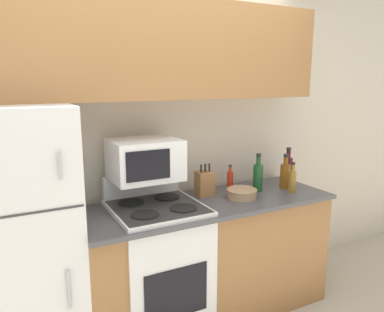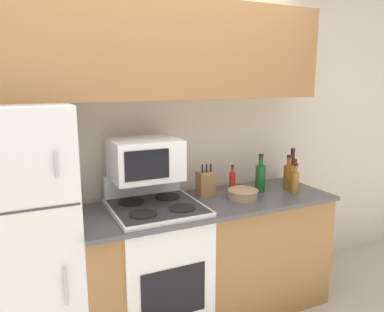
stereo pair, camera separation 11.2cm
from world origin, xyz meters
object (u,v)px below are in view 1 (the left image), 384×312
(bowl, at_px, (242,193))
(bottle_whiskey, at_px, (285,175))
(microwave, at_px, (145,159))
(bottle_vinegar, at_px, (292,181))
(bottle_hot_sauce, at_px, (230,180))
(stove, at_px, (158,267))
(bottle_wine_red, at_px, (288,168))
(refrigerator, at_px, (20,245))
(bottle_wine_green, at_px, (258,176))
(knife_block, at_px, (204,183))

(bowl, distance_m, bottle_whiskey, 0.47)
(microwave, bearing_deg, bottle_vinegar, -11.37)
(microwave, relative_size, bottle_hot_sauce, 2.30)
(bottle_whiskey, bearing_deg, bottle_hot_sauce, 156.05)
(bottle_whiskey, bearing_deg, stove, -179.95)
(stove, relative_size, bottle_vinegar, 4.55)
(bottle_wine_red, relative_size, bottle_vinegar, 1.25)
(bottle_vinegar, bearing_deg, refrigerator, 175.56)
(stove, height_order, microwave, microwave)
(refrigerator, bearing_deg, microwave, 5.29)
(bowl, relative_size, bottle_wine_green, 0.76)
(stove, xyz_separation_m, knife_block, (0.45, 0.13, 0.52))
(bottle_hot_sauce, height_order, bottle_wine_green, bottle_wine_green)
(microwave, distance_m, bottle_vinegar, 1.17)
(refrigerator, relative_size, bottle_vinegar, 6.80)
(bottle_wine_red, relative_size, bottle_wine_green, 1.00)
(stove, height_order, bottle_hot_sauce, bottle_hot_sauce)
(bottle_hot_sauce, bearing_deg, bottle_vinegar, -38.41)
(knife_block, relative_size, bottle_hot_sauce, 1.23)
(refrigerator, bearing_deg, bottle_hot_sauce, 5.51)
(refrigerator, height_order, knife_block, refrigerator)
(microwave, xyz_separation_m, bottle_hot_sauce, (0.74, 0.07, -0.25))
(bowl, bearing_deg, bottle_whiskey, 6.76)
(stove, distance_m, knife_block, 0.69)
(refrigerator, bearing_deg, knife_block, 4.26)
(microwave, height_order, bottle_vinegar, microwave)
(knife_block, relative_size, bowl, 1.08)
(stove, xyz_separation_m, microwave, (-0.03, 0.11, 0.75))
(refrigerator, height_order, bottle_whiskey, refrigerator)
(bottle_wine_green, xyz_separation_m, bottle_vinegar, (0.21, -0.16, -0.02))
(bowl, distance_m, bottle_wine_green, 0.25)
(stove, distance_m, microwave, 0.76)
(bottle_wine_red, height_order, bottle_wine_green, same)
(microwave, bearing_deg, refrigerator, -174.71)
(knife_block, height_order, bottle_hot_sauce, knife_block)
(microwave, bearing_deg, bottle_wine_red, 1.14)
(bottle_whiskey, bearing_deg, bottle_wine_green, 171.47)
(refrigerator, xyz_separation_m, bowl, (1.51, -0.09, 0.12))
(bottle_wine_green, bearing_deg, bottle_vinegar, -35.95)
(refrigerator, distance_m, microwave, 0.92)
(bowl, height_order, bottle_wine_red, bottle_wine_red)
(microwave, xyz_separation_m, bottle_whiskey, (1.16, -0.11, -0.22))
(refrigerator, height_order, bottle_wine_green, refrigerator)
(stove, bearing_deg, refrigerator, 177.79)
(stove, relative_size, knife_block, 4.44)
(bottle_wine_green, xyz_separation_m, bottle_whiskey, (0.25, -0.04, -0.01))
(bottle_wine_red, bearing_deg, knife_block, -179.64)
(knife_block, distance_m, bottle_wine_green, 0.44)
(knife_block, relative_size, bottle_wine_red, 0.82)
(bottle_vinegar, bearing_deg, stove, 173.83)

